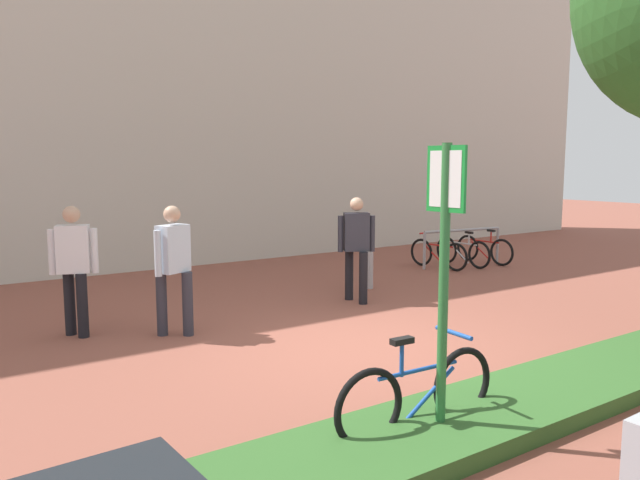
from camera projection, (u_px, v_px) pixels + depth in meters
ground_plane at (366, 346)px, 7.53m from camera, size 60.00×60.00×0.00m
building_facade at (154, 36)px, 13.03m from camera, size 28.00×1.20×10.00m
planter_strip at (490, 413)px, 5.31m from camera, size 7.00×1.10×0.16m
parking_sign_post at (445, 249)px, 4.78m from camera, size 0.08×0.36×2.42m
bike_at_sign at (418, 393)px, 5.05m from camera, size 1.68×0.42×0.86m
bike_rack_cluster at (462, 250)px, 13.41m from camera, size 2.09×1.64×0.83m
bollard_steel at (369, 264)px, 10.97m from camera, size 0.16×0.16×0.90m
person_suited_navy at (356, 243)px, 9.82m from camera, size 0.55×0.53×1.72m
person_casual_tan at (74, 262)px, 7.85m from camera, size 0.58×0.36×1.72m
person_shirt_blue at (173, 262)px, 7.88m from camera, size 0.57×0.38×1.72m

